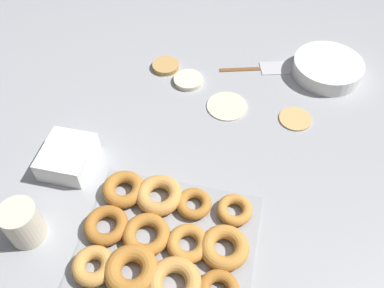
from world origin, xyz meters
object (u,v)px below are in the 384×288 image
(pancake_2, at_px, (166,66))
(spatula, at_px, (269,68))
(pancake_3, at_px, (188,80))
(donut_tray, at_px, (162,239))
(paper_cup, at_px, (23,223))
(batter_bowl, at_px, (327,68))
(pancake_0, at_px, (227,106))
(container_stack, at_px, (68,157))
(pancake_1, at_px, (295,118))

(pancake_2, distance_m, spatula, 0.32)
(pancake_2, bearing_deg, pancake_3, -30.35)
(donut_tray, relative_size, spatula, 1.63)
(pancake_3, relative_size, paper_cup, 0.89)
(batter_bowl, bearing_deg, pancake_3, -162.65)
(pancake_0, relative_size, pancake_3, 1.31)
(batter_bowl, bearing_deg, pancake_2, -170.96)
(donut_tray, distance_m, batter_bowl, 0.73)
(paper_cup, bearing_deg, container_stack, 87.43)
(container_stack, bearing_deg, pancake_1, 27.01)
(pancake_1, distance_m, donut_tray, 0.50)
(pancake_0, height_order, paper_cup, paper_cup)
(batter_bowl, bearing_deg, spatula, -176.00)
(pancake_0, relative_size, pancake_2, 1.39)
(pancake_1, xyz_separation_m, spatula, (-0.09, 0.20, -0.00))
(container_stack, height_order, spatula, container_stack)
(batter_bowl, relative_size, container_stack, 1.56)
(pancake_1, relative_size, pancake_2, 1.08)
(batter_bowl, distance_m, container_stack, 0.79)
(pancake_2, xyz_separation_m, donut_tray, (0.14, -0.57, 0.01))
(paper_cup, relative_size, spatula, 0.42)
(pancake_1, xyz_separation_m, pancake_3, (-0.32, 0.09, 0.00))
(pancake_3, xyz_separation_m, batter_bowl, (0.40, 0.12, 0.02))
(pancake_1, bearing_deg, spatula, 114.56)
(batter_bowl, bearing_deg, pancake_0, -143.08)
(container_stack, xyz_separation_m, spatula, (0.45, 0.47, -0.03))
(donut_tray, bearing_deg, spatula, 74.98)
(container_stack, bearing_deg, donut_tray, -29.04)
(pancake_0, distance_m, donut_tray, 0.45)
(container_stack, bearing_deg, spatula, 46.49)
(container_stack, bearing_deg, pancake_2, 71.31)
(pancake_2, height_order, spatula, pancake_2)
(pancake_0, relative_size, batter_bowl, 0.56)
(donut_tray, xyz_separation_m, spatula, (0.17, 0.63, -0.02))
(batter_bowl, bearing_deg, container_stack, -141.90)
(pancake_0, xyz_separation_m, donut_tray, (-0.07, -0.44, 0.01))
(pancake_0, xyz_separation_m, pancake_3, (-0.13, 0.08, 0.00))
(pancake_0, distance_m, pancake_1, 0.19)
(pancake_0, bearing_deg, pancake_2, 149.26)
(pancake_3, distance_m, container_stack, 0.42)
(pancake_1, bearing_deg, paper_cup, -139.16)
(donut_tray, xyz_separation_m, batter_bowl, (0.34, 0.64, 0.01))
(pancake_1, height_order, pancake_2, pancake_2)
(batter_bowl, xyz_separation_m, spatula, (-0.17, -0.01, -0.02))
(pancake_0, bearing_deg, spatula, 62.38)
(pancake_1, xyz_separation_m, container_stack, (-0.54, -0.28, 0.02))
(spatula, bearing_deg, paper_cup, -140.41)
(pancake_3, bearing_deg, pancake_2, 149.65)
(donut_tray, relative_size, batter_bowl, 1.83)
(pancake_2, distance_m, paper_cup, 0.63)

